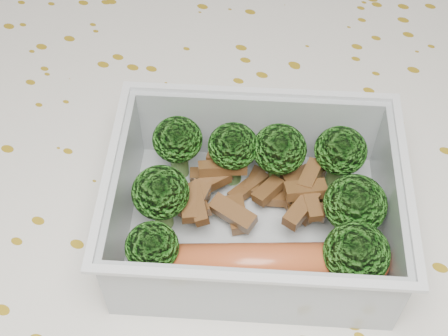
% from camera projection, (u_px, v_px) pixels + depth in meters
% --- Properties ---
extents(dining_table, '(1.40, 0.90, 0.75)m').
position_uv_depth(dining_table, '(234.00, 255.00, 0.49)').
color(dining_table, brown).
rests_on(dining_table, ground).
extents(tablecloth, '(1.46, 0.96, 0.19)m').
position_uv_depth(tablecloth, '(235.00, 220.00, 0.45)').
color(tablecloth, silver).
rests_on(tablecloth, dining_table).
extents(lunch_container, '(0.21, 0.19, 0.06)m').
position_uv_depth(lunch_container, '(254.00, 212.00, 0.38)').
color(lunch_container, silver).
rests_on(lunch_container, tablecloth).
extents(broccoli_florets, '(0.16, 0.14, 0.05)m').
position_uv_depth(broccoli_florets, '(267.00, 188.00, 0.38)').
color(broccoli_florets, '#608C3F').
rests_on(broccoli_florets, lunch_container).
extents(meat_pile, '(0.10, 0.08, 0.03)m').
position_uv_depth(meat_pile, '(253.00, 193.00, 0.39)').
color(meat_pile, brown).
rests_on(meat_pile, lunch_container).
extents(sausage, '(0.14, 0.08, 0.02)m').
position_uv_depth(sausage, '(259.00, 264.00, 0.36)').
color(sausage, '#B24E28').
rests_on(sausage, lunch_container).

